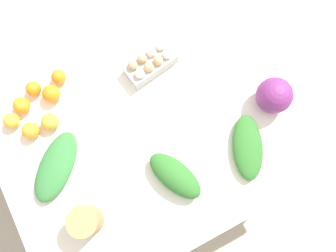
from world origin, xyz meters
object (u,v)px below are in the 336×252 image
greens_bunch_chard (248,147)px  paper_bag (86,221)px  greens_bunch_beet_tops (175,176)px  orange_1 (59,77)px  orange_3 (51,94)px  orange_6 (31,131)px  egg_carton (151,63)px  orange_2 (22,105)px  orange_4 (33,89)px  greens_bunch_kale (56,166)px  orange_0 (50,122)px  orange_5 (11,121)px  cabbage_purple (274,95)px

greens_bunch_chard → paper_bag: bearing=-3.2°
greens_bunch_beet_tops → orange_1: 0.67m
orange_3 → orange_6: (0.14, 0.11, -0.00)m
egg_carton → orange_1: egg_carton is taller
orange_2 → orange_4: 0.09m
greens_bunch_kale → orange_0: orange_0 is taller
orange_3 → orange_4: 0.09m
orange_2 → orange_6: 0.12m
orange_5 → cabbage_purple: bearing=157.5°
orange_1 → orange_4: size_ratio=0.98×
egg_carton → orange_5: size_ratio=3.67×
orange_2 → greens_bunch_beet_tops: bearing=127.8°
orange_4 → orange_5: size_ratio=0.96×
orange_0 → orange_1: size_ratio=1.17×
orange_0 → orange_6: orange_0 is taller
cabbage_purple → egg_carton: (0.39, -0.39, -0.03)m
greens_bunch_chard → orange_4: (0.70, -0.66, 0.00)m
greens_bunch_chard → orange_1: 0.88m
paper_bag → greens_bunch_beet_tops: 0.39m
greens_bunch_kale → orange_3: bearing=-109.7°
orange_0 → paper_bag: bearing=86.7°
orange_0 → orange_6: bearing=-1.5°
orange_0 → orange_5: orange_0 is taller
orange_0 → orange_2: bearing=-57.2°
egg_carton → orange_3: 0.45m
orange_2 → orange_5: (0.06, 0.04, -0.00)m
greens_bunch_kale → orange_1: size_ratio=4.75×
greens_bunch_kale → paper_bag: bearing=95.9°
cabbage_purple → orange_0: cabbage_purple is taller
greens_bunch_beet_tops → paper_bag: bearing=-0.8°
orange_4 → cabbage_purple: bearing=149.9°
egg_carton → orange_4: size_ratio=3.83×
orange_5 → paper_bag: bearing=102.8°
cabbage_purple → orange_2: bearing=-25.9°
orange_6 → cabbage_purple: bearing=160.3°
orange_0 → orange_6: size_ratio=1.04×
cabbage_purple → orange_1: bearing=-33.8°
greens_bunch_chard → orange_0: 0.85m
orange_0 → orange_3: size_ratio=0.97×
paper_bag → orange_3: paper_bag is taller
orange_0 → orange_4: size_ratio=1.15×
egg_carton → orange_0: (0.50, 0.04, -0.01)m
greens_bunch_beet_tops → orange_0: bearing=-50.9°
egg_carton → paper_bag: paper_bag is taller
paper_bag → orange_3: size_ratio=1.66×
orange_1 → orange_6: 0.26m
greens_bunch_beet_tops → greens_bunch_kale: 0.49m
cabbage_purple → orange_0: (0.89, -0.35, -0.04)m
orange_3 → orange_5: bearing=9.0°
cabbage_purple → orange_2: (0.97, -0.47, -0.04)m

